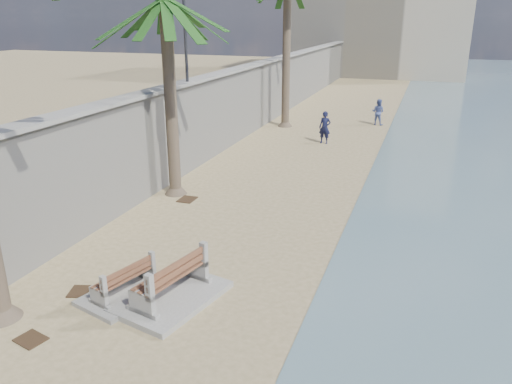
# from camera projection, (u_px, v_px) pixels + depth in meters

# --- Properties ---
(seawall) EXTENTS (0.45, 70.00, 3.50)m
(seawall) POSITION_uv_depth(u_px,v_px,m) (253.00, 99.00, 27.39)
(seawall) COLOR gray
(seawall) RESTS_ON ground_plane
(wall_cap) EXTENTS (0.80, 70.00, 0.12)m
(wall_cap) POSITION_uv_depth(u_px,v_px,m) (253.00, 65.00, 26.79)
(wall_cap) COLOR gray
(wall_cap) RESTS_ON seawall
(end_building) EXTENTS (18.00, 12.00, 14.00)m
(end_building) POSITION_uv_depth(u_px,v_px,m) (381.00, 6.00, 53.13)
(end_building) COLOR #B7AA93
(end_building) RESTS_ON ground_plane
(bench_near) EXTENTS (2.20, 2.78, 1.03)m
(bench_near) POSITION_uv_depth(u_px,v_px,m) (171.00, 282.00, 11.11)
(bench_near) COLOR gray
(bench_near) RESTS_ON ground_plane
(bench_far) EXTENTS (1.79, 2.22, 0.81)m
(bench_far) POSITION_uv_depth(u_px,v_px,m) (124.00, 282.00, 11.31)
(bench_far) COLOR gray
(bench_far) RESTS_ON ground_plane
(palm_mid) EXTENTS (5.00, 5.00, 7.43)m
(palm_mid) POSITION_uv_depth(u_px,v_px,m) (165.00, 3.00, 15.81)
(palm_mid) COLOR brown
(palm_mid) RESTS_ON ground_plane
(person_a) EXTENTS (0.70, 0.51, 1.84)m
(person_a) POSITION_uv_depth(u_px,v_px,m) (325.00, 125.00, 24.74)
(person_a) COLOR #121532
(person_a) RESTS_ON ground_plane
(person_b) EXTENTS (0.92, 0.79, 1.67)m
(person_b) POSITION_uv_depth(u_px,v_px,m) (378.00, 111.00, 28.98)
(person_b) COLOR #475693
(person_b) RESTS_ON ground_plane
(debris_b) EXTENTS (0.66, 0.58, 0.03)m
(debris_b) POSITION_uv_depth(u_px,v_px,m) (31.00, 339.00, 9.87)
(debris_b) COLOR #382616
(debris_b) RESTS_ON ground_plane
(debris_c) EXTENTS (0.54, 0.67, 0.03)m
(debris_c) POSITION_uv_depth(u_px,v_px,m) (187.00, 199.00, 17.37)
(debris_c) COLOR #382616
(debris_c) RESTS_ON ground_plane
(debris_d) EXTENTS (0.57, 0.65, 0.03)m
(debris_d) POSITION_uv_depth(u_px,v_px,m) (79.00, 291.00, 11.58)
(debris_d) COLOR #382616
(debris_d) RESTS_ON ground_plane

